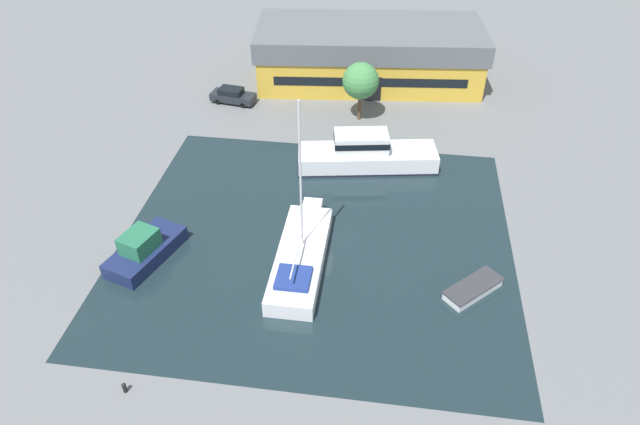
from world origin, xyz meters
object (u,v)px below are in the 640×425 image
at_px(cabin_boat, 144,249).
at_px(parked_car, 233,95).
at_px(motor_cruiser, 366,155).
at_px(quay_tree_near_building, 361,81).
at_px(warehouse_building, 369,53).
at_px(small_dinghy, 473,289).
at_px(sailboat_moored, 301,255).

bearing_deg(cabin_boat, parked_car, 108.64).
xyz_separation_m(parked_car, motor_cruiser, (14.95, -10.42, 0.42)).
bearing_deg(quay_tree_near_building, parked_car, 172.62).
height_order(parked_car, motor_cruiser, motor_cruiser).
bearing_deg(motor_cruiser, warehouse_building, -6.27).
bearing_deg(small_dinghy, parked_car, 179.35).
height_order(parked_car, sailboat_moored, sailboat_moored).
height_order(quay_tree_near_building, parked_car, quay_tree_near_building).
height_order(sailboat_moored, cabin_boat, sailboat_moored).
bearing_deg(small_dinghy, cabin_boat, -134.35).
xyz_separation_m(parked_car, cabin_boat, (-0.05, -24.79, 0.07)).
relative_size(sailboat_moored, small_dinghy, 2.92).
height_order(quay_tree_near_building, motor_cruiser, quay_tree_near_building).
relative_size(sailboat_moored, cabin_boat, 1.87).
height_order(small_dinghy, cabin_boat, cabin_boat).
height_order(warehouse_building, cabin_boat, warehouse_building).
bearing_deg(quay_tree_near_building, cabin_boat, -120.79).
distance_m(motor_cruiser, small_dinghy, 16.92).
bearing_deg(parked_car, quay_tree_near_building, 91.48).
distance_m(warehouse_building, small_dinghy, 34.23).
bearing_deg(parked_car, sailboat_moored, 34.33).
relative_size(parked_car, motor_cruiser, 0.38).
relative_size(warehouse_building, parked_car, 5.24).
xyz_separation_m(quay_tree_near_building, small_dinghy, (9.77, -23.26, -3.84)).
relative_size(warehouse_building, cabin_boat, 3.78).
distance_m(small_dinghy, cabin_boat, 23.49).
distance_m(quay_tree_near_building, parked_car, 14.19).
bearing_deg(small_dinghy, quay_tree_near_building, 159.01).
height_order(quay_tree_near_building, small_dinghy, quay_tree_near_building).
distance_m(quay_tree_near_building, sailboat_moored, 22.36).
distance_m(warehouse_building, cabin_boat, 35.45).
height_order(motor_cruiser, cabin_boat, motor_cruiser).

